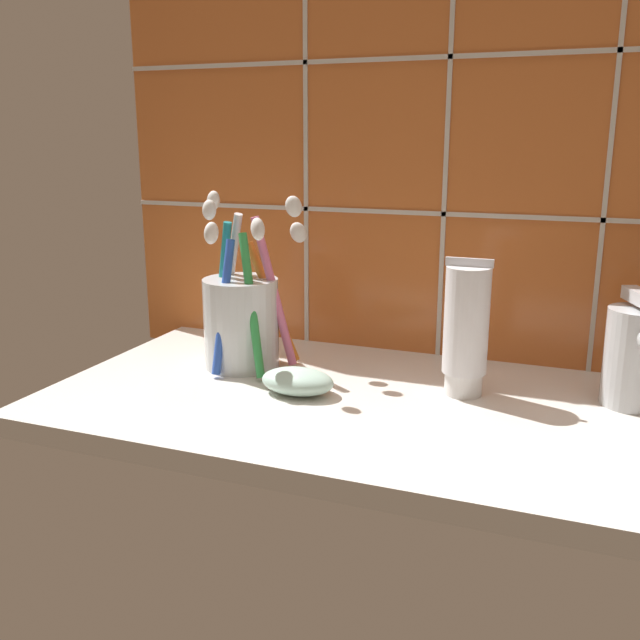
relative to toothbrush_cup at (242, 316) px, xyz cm
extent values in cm
cube|color=silver|center=(17.28, -4.44, -6.57)|extent=(64.75, 33.31, 2.00)
cube|color=#C6662D|center=(17.28, 12.46, 16.18)|extent=(74.75, 1.50, 47.49)
cube|color=beige|center=(17.28, 11.61, 10.48)|extent=(74.75, 0.24, 0.50)
cube|color=beige|center=(17.28, 11.61, 26.63)|extent=(74.75, 0.24, 0.50)
cube|color=beige|center=(2.72, 11.61, 16.18)|extent=(0.50, 0.24, 47.49)
cube|color=beige|center=(18.90, 11.61, 16.18)|extent=(0.50, 0.24, 47.49)
cube|color=beige|center=(35.09, 11.61, 16.18)|extent=(0.50, 0.24, 47.49)
cylinder|color=silver|center=(-0.09, -0.02, -0.75)|extent=(8.02, 8.02, 9.63)
cylinder|color=pink|center=(3.47, 0.82, 2.74)|extent=(4.69, 2.32, 16.02)
ellipsoid|color=white|center=(5.50, 1.50, 11.72)|extent=(2.45, 1.91, 2.53)
cylinder|color=orange|center=(2.79, 1.87, 1.34)|extent=(5.56, 3.13, 13.32)
ellipsoid|color=white|center=(5.36, 3.00, 8.87)|extent=(2.68, 2.14, 2.65)
cylinder|color=white|center=(-2.71, 2.31, 2.80)|extent=(5.28, 3.53, 16.18)
ellipsoid|color=white|center=(-5.02, 3.63, 11.81)|extent=(2.59, 2.24, 2.59)
cylinder|color=teal|center=(-2.65, 0.52, 2.41)|extent=(3.68, 2.08, 15.31)
ellipsoid|color=white|center=(-4.10, 1.06, 11.07)|extent=(2.37, 1.93, 2.46)
cylinder|color=blue|center=(-0.62, -2.86, 1.60)|extent=(1.26, 4.52, 13.77)
ellipsoid|color=white|center=(-0.79, -4.93, 9.43)|extent=(1.48, 2.30, 2.56)
cylinder|color=green|center=(2.38, -2.31, 1.93)|extent=(4.60, 4.53, 14.47)
ellipsoid|color=white|center=(4.31, -4.20, 10.07)|extent=(2.55, 2.54, 2.62)
cylinder|color=white|center=(23.86, -0.02, -4.44)|extent=(3.60, 3.60, 2.25)
cylinder|color=white|center=(23.86, -0.02, 1.82)|extent=(4.24, 4.24, 10.26)
cube|color=silver|center=(23.86, -0.02, 7.35)|extent=(4.45, 0.36, 0.80)
cylinder|color=silver|center=(38.94, 2.78, -0.98)|extent=(5.60, 5.60, 9.16)
ellipsoid|color=silver|center=(8.89, -5.78, -4.30)|extent=(7.27, 4.84, 2.52)
camera|label=1|loc=(34.57, -65.76, 18.72)|focal=40.00mm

